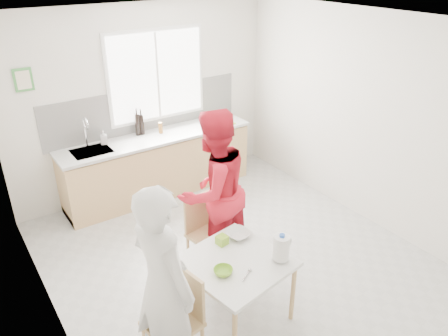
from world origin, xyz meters
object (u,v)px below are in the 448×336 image
at_px(chair_left, 178,315).
at_px(chair_far, 205,229).
at_px(person_red, 213,191).
at_px(bowl_white, 238,234).
at_px(person_white, 163,286).
at_px(wine_bottle_b, 142,124).
at_px(bowl_green, 223,271).
at_px(dining_table, 235,267).
at_px(milk_jug, 282,247).
at_px(wine_bottle_a, 137,124).

distance_m(chair_left, chair_far, 1.32).
distance_m(person_red, bowl_white, 0.62).
bearing_deg(bowl_white, chair_far, 94.54).
bearing_deg(person_red, person_white, 32.20).
bearing_deg(chair_left, wine_bottle_b, 150.50).
xyz_separation_m(bowl_green, bowl_white, (0.44, 0.38, 0.00)).
bearing_deg(dining_table, person_red, 69.33).
distance_m(dining_table, milk_jug, 0.48).
relative_size(chair_far, milk_jug, 3.27).
relative_size(bowl_green, wine_bottle_b, 0.58).
relative_size(person_red, wine_bottle_b, 6.21).
relative_size(person_red, bowl_white, 7.73).
xyz_separation_m(milk_jug, wine_bottle_b, (0.04, 3.09, 0.23)).
height_order(dining_table, milk_jug, milk_jug).
height_order(person_white, person_red, person_red).
distance_m(dining_table, bowl_white, 0.40).
xyz_separation_m(chair_far, wine_bottle_a, (0.14, 2.01, 0.60)).
bearing_deg(bowl_green, chair_left, -176.34).
relative_size(dining_table, wine_bottle_a, 3.25).
relative_size(person_red, wine_bottle_a, 5.82).
xyz_separation_m(person_white, wine_bottle_b, (1.21, 3.01, 0.17)).
bearing_deg(milk_jug, bowl_white, 92.59).
height_order(dining_table, person_red, person_red).
xyz_separation_m(chair_left, milk_jug, (1.04, -0.11, 0.34)).
relative_size(milk_jug, wine_bottle_b, 0.89).
bearing_deg(wine_bottle_b, chair_left, -109.91).
xyz_separation_m(chair_far, bowl_white, (0.05, -0.57, 0.24)).
bearing_deg(bowl_green, dining_table, 23.62).
height_order(bowl_green, milk_jug, milk_jug).
bearing_deg(person_red, dining_table, 59.74).
bearing_deg(bowl_green, wine_bottle_a, 79.75).
distance_m(chair_far, person_red, 0.47).
distance_m(dining_table, bowl_green, 0.23).
xyz_separation_m(milk_jug, wine_bottle_a, (-0.02, 3.09, 0.24)).
bearing_deg(milk_jug, person_white, 166.11).
bearing_deg(chair_far, person_white, -144.88).
bearing_deg(wine_bottle_a, milk_jug, -89.61).
bearing_deg(wine_bottle_b, person_white, -111.90).
height_order(chair_left, wine_bottle_b, wine_bottle_b).
xyz_separation_m(bowl_white, milk_jug, (0.11, -0.52, 0.11)).
bearing_deg(chair_far, chair_left, -141.65).
relative_size(dining_table, bowl_green, 5.97).
relative_size(bowl_white, wine_bottle_b, 0.80).
xyz_separation_m(bowl_white, wine_bottle_b, (0.15, 2.57, 0.34)).
height_order(wine_bottle_a, wine_bottle_b, wine_bottle_a).
height_order(chair_left, wine_bottle_a, wine_bottle_a).
height_order(chair_far, bowl_green, chair_far).
distance_m(chair_far, milk_jug, 1.15).
height_order(bowl_white, milk_jug, milk_jug).
height_order(bowl_green, wine_bottle_b, wine_bottle_b).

